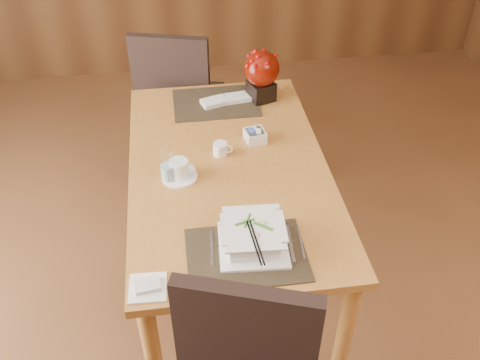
{
  "coord_description": "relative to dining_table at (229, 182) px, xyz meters",
  "views": [
    {
      "loc": [
        -0.22,
        -1.3,
        2.25
      ],
      "look_at": [
        0.02,
        0.35,
        0.87
      ],
      "focal_mm": 40.0,
      "sensor_mm": 36.0,
      "label": 1
    }
  ],
  "objects": [
    {
      "name": "far_chair",
      "position": [
        -0.2,
        0.97,
        -0.08
      ],
      "size": [
        0.58,
        0.58,
        1.01
      ],
      "rotation": [
        0.0,
        0.0,
        2.87
      ],
      "color": "black",
      "rests_on": "ground"
    },
    {
      "name": "coffee_cup",
      "position": [
        -0.22,
        -0.05,
        0.14
      ],
      "size": [
        0.16,
        0.16,
        0.09
      ],
      "rotation": [
        0.0,
        0.0,
        -0.24
      ],
      "color": "white",
      "rests_on": "dining_table"
    },
    {
      "name": "dining_table",
      "position": [
        0.0,
        0.0,
        0.0
      ],
      "size": [
        0.9,
        1.5,
        0.75
      ],
      "color": "#BA7A33",
      "rests_on": "ground"
    },
    {
      "name": "placemat_near",
      "position": [
        0.0,
        -0.55,
        0.1
      ],
      "size": [
        0.45,
        0.33,
        0.01
      ],
      "primitive_type": "cube",
      "color": "black",
      "rests_on": "dining_table"
    },
    {
      "name": "berry_decor",
      "position": [
        0.25,
        0.56,
        0.25
      ],
      "size": [
        0.19,
        0.19,
        0.27
      ],
      "rotation": [
        0.0,
        0.0,
        0.34
      ],
      "color": "black",
      "rests_on": "dining_table"
    },
    {
      "name": "creamer_jug",
      "position": [
        -0.03,
        0.1,
        0.13
      ],
      "size": [
        0.11,
        0.11,
        0.06
      ],
      "primitive_type": null,
      "rotation": [
        0.0,
        0.0,
        -0.27
      ],
      "color": "white",
      "rests_on": "dining_table"
    },
    {
      "name": "soup_setting",
      "position": [
        0.03,
        -0.51,
        0.15
      ],
      "size": [
        0.28,
        0.28,
        0.11
      ],
      "rotation": [
        0.0,
        0.0,
        -0.06
      ],
      "color": "white",
      "rests_on": "dining_table"
    },
    {
      "name": "bread_plate",
      "position": [
        -0.37,
        -0.66,
        0.1
      ],
      "size": [
        0.14,
        0.14,
        0.01
      ],
      "primitive_type": "cube",
      "rotation": [
        0.0,
        0.0,
        -0.05
      ],
      "color": "white",
      "rests_on": "dining_table"
    },
    {
      "name": "napkins_far",
      "position": [
        0.07,
        0.55,
        0.11
      ],
      "size": [
        0.28,
        0.15,
        0.02
      ],
      "primitive_type": null,
      "rotation": [
        0.0,
        0.0,
        0.2
      ],
      "color": "white",
      "rests_on": "dining_table"
    },
    {
      "name": "sugar_caddy",
      "position": [
        0.15,
        0.18,
        0.12
      ],
      "size": [
        0.11,
        0.11,
        0.06
      ],
      "primitive_type": "cube",
      "rotation": [
        0.0,
        0.0,
        0.17
      ],
      "color": "white",
      "rests_on": "dining_table"
    },
    {
      "name": "placemat_far",
      "position": [
        0.0,
        0.55,
        0.1
      ],
      "size": [
        0.45,
        0.33,
        0.01
      ],
      "primitive_type": "cube",
      "color": "black",
      "rests_on": "dining_table"
    },
    {
      "name": "water_glass",
      "position": [
        -0.27,
        -0.06,
        0.17
      ],
      "size": [
        0.07,
        0.07,
        0.15
      ],
      "primitive_type": "cylinder",
      "rotation": [
        0.0,
        0.0,
        0.08
      ],
      "color": "white",
      "rests_on": "dining_table"
    }
  ]
}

